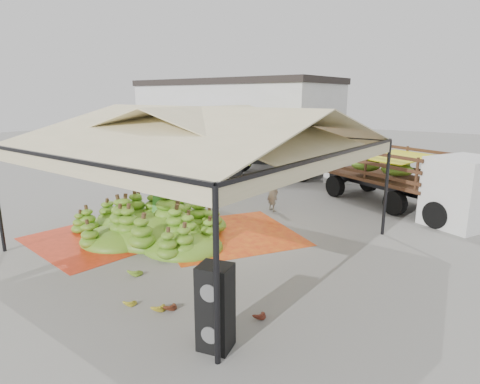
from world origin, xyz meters
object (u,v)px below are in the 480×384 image
Objects in this scene: speaker_stack at (215,307)px; truck_right at (410,173)px; truck_left at (298,148)px; vendor at (273,191)px; banana_heap at (154,215)px.

truck_right is at bearing 72.94° from speaker_stack.
truck_left reaches higher than speaker_stack.
vendor is at bearing -92.98° from truck_left.
truck_left is at bearing -43.58° from vendor.
truck_right is (5.49, 7.90, 0.80)m from banana_heap.
truck_right reaches higher than vendor.
banana_heap is 10.93m from truck_left.
truck_right reaches higher than speaker_stack.
banana_heap is 4.81m from vendor.
banana_heap is 3.86× the size of speaker_stack.
banana_heap is at bearing -109.34° from truck_left.
truck_right is (0.06, 11.16, 0.66)m from speaker_stack.
truck_left is (-6.48, 14.09, 0.81)m from speaker_stack.
speaker_stack is at bearing -90.19° from truck_left.
vendor is 0.20× the size of truck_left.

